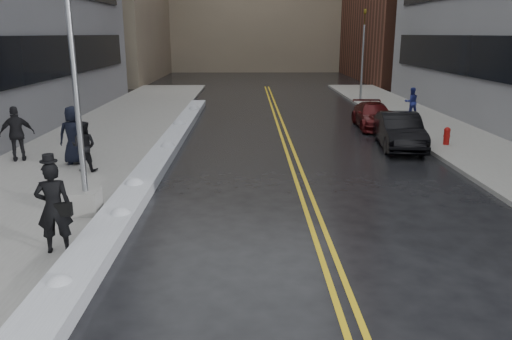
{
  "coord_description": "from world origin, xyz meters",
  "views": [
    {
      "loc": [
        0.81,
        -10.04,
        4.57
      ],
      "look_at": [
        1.0,
        1.92,
        1.3
      ],
      "focal_mm": 35.0,
      "sensor_mm": 36.0,
      "label": 1
    }
  ],
  "objects_px": {
    "pedestrian_east": "(411,102)",
    "car_black": "(399,131)",
    "pedestrian_c": "(74,135)",
    "lamppost": "(79,121)",
    "fire_hydrant": "(447,135)",
    "traffic_signal": "(363,52)",
    "car_maroon": "(374,116)",
    "pedestrian_fedora": "(54,208)",
    "pedestrian_b": "(84,146)",
    "pedestrian_d": "(17,134)"
  },
  "relations": [
    {
      "from": "lamppost",
      "to": "car_maroon",
      "type": "xyz_separation_m",
      "value": [
        10.4,
        12.64,
        -1.92
      ]
    },
    {
      "from": "pedestrian_c",
      "to": "pedestrian_east",
      "type": "relative_size",
      "value": 1.3
    },
    {
      "from": "pedestrian_east",
      "to": "fire_hydrant",
      "type": "bearing_deg",
      "value": 78.6
    },
    {
      "from": "traffic_signal",
      "to": "pedestrian_c",
      "type": "relative_size",
      "value": 2.94
    },
    {
      "from": "car_black",
      "to": "lamppost",
      "type": "bearing_deg",
      "value": -136.44
    },
    {
      "from": "lamppost",
      "to": "pedestrian_c",
      "type": "height_order",
      "value": "lamppost"
    },
    {
      "from": "fire_hydrant",
      "to": "pedestrian_c",
      "type": "xyz_separation_m",
      "value": [
        -14.26,
        -2.9,
        0.62
      ]
    },
    {
      "from": "pedestrian_c",
      "to": "car_maroon",
      "type": "relative_size",
      "value": 0.48
    },
    {
      "from": "fire_hydrant",
      "to": "car_black",
      "type": "xyz_separation_m",
      "value": [
        -1.97,
        0.04,
        0.17
      ]
    },
    {
      "from": "fire_hydrant",
      "to": "lamppost",
      "type": "bearing_deg",
      "value": -146.96
    },
    {
      "from": "pedestrian_b",
      "to": "pedestrian_d",
      "type": "xyz_separation_m",
      "value": [
        -2.81,
        1.43,
        0.14
      ]
    },
    {
      "from": "pedestrian_east",
      "to": "pedestrian_c",
      "type": "bearing_deg",
      "value": 29.51
    },
    {
      "from": "pedestrian_east",
      "to": "car_black",
      "type": "relative_size",
      "value": 0.36
    },
    {
      "from": "traffic_signal",
      "to": "pedestrian_east",
      "type": "distance_m",
      "value": 7.17
    },
    {
      "from": "pedestrian_fedora",
      "to": "pedestrian_d",
      "type": "height_order",
      "value": "pedestrian_d"
    },
    {
      "from": "car_maroon",
      "to": "pedestrian_d",
      "type": "bearing_deg",
      "value": -151.88
    },
    {
      "from": "pedestrian_b",
      "to": "car_black",
      "type": "xyz_separation_m",
      "value": [
        11.65,
        3.91,
        -0.27
      ]
    },
    {
      "from": "pedestrian_fedora",
      "to": "car_black",
      "type": "xyz_separation_m",
      "value": [
        10.23,
        10.33,
        -0.4
      ]
    },
    {
      "from": "lamppost",
      "to": "pedestrian_east",
      "type": "bearing_deg",
      "value": 49.49
    },
    {
      "from": "pedestrian_d",
      "to": "lamppost",
      "type": "bearing_deg",
      "value": 103.93
    },
    {
      "from": "lamppost",
      "to": "pedestrian_fedora",
      "type": "bearing_deg",
      "value": -87.5
    },
    {
      "from": "traffic_signal",
      "to": "pedestrian_d",
      "type": "height_order",
      "value": "traffic_signal"
    },
    {
      "from": "traffic_signal",
      "to": "car_black",
      "type": "bearing_deg",
      "value": -95.99
    },
    {
      "from": "car_maroon",
      "to": "pedestrian_fedora",
      "type": "bearing_deg",
      "value": -122.48
    },
    {
      "from": "fire_hydrant",
      "to": "pedestrian_fedora",
      "type": "xyz_separation_m",
      "value": [
        -12.2,
        -10.29,
        0.57
      ]
    },
    {
      "from": "pedestrian_b",
      "to": "pedestrian_c",
      "type": "distance_m",
      "value": 1.18
    },
    {
      "from": "lamppost",
      "to": "car_black",
      "type": "height_order",
      "value": "lamppost"
    },
    {
      "from": "fire_hydrant",
      "to": "traffic_signal",
      "type": "relative_size",
      "value": 0.12
    },
    {
      "from": "lamppost",
      "to": "traffic_signal",
      "type": "bearing_deg",
      "value": 61.79
    },
    {
      "from": "fire_hydrant",
      "to": "car_black",
      "type": "distance_m",
      "value": 1.97
    },
    {
      "from": "pedestrian_c",
      "to": "car_black",
      "type": "distance_m",
      "value": 12.65
    },
    {
      "from": "pedestrian_east",
      "to": "car_maroon",
      "type": "bearing_deg",
      "value": 40.26
    },
    {
      "from": "lamppost",
      "to": "pedestrian_d",
      "type": "distance_m",
      "value": 7.06
    },
    {
      "from": "fire_hydrant",
      "to": "pedestrian_b",
      "type": "height_order",
      "value": "pedestrian_b"
    },
    {
      "from": "lamppost",
      "to": "car_black",
      "type": "bearing_deg",
      "value": 37.87
    },
    {
      "from": "lamppost",
      "to": "car_black",
      "type": "xyz_separation_m",
      "value": [
        10.33,
        8.04,
        -1.81
      ]
    },
    {
      "from": "pedestrian_fedora",
      "to": "fire_hydrant",
      "type": "bearing_deg",
      "value": -153.18
    },
    {
      "from": "lamppost",
      "to": "pedestrian_east",
      "type": "height_order",
      "value": "lamppost"
    },
    {
      "from": "traffic_signal",
      "to": "pedestrian_d",
      "type": "distance_m",
      "value": 23.0
    },
    {
      "from": "car_black",
      "to": "traffic_signal",
      "type": "bearing_deg",
      "value": 89.69
    },
    {
      "from": "pedestrian_c",
      "to": "pedestrian_east",
      "type": "distance_m",
      "value": 18.3
    },
    {
      "from": "pedestrian_east",
      "to": "car_black",
      "type": "bearing_deg",
      "value": 64.24
    },
    {
      "from": "fire_hydrant",
      "to": "car_maroon",
      "type": "bearing_deg",
      "value": 112.26
    },
    {
      "from": "pedestrian_d",
      "to": "pedestrian_east",
      "type": "height_order",
      "value": "pedestrian_d"
    },
    {
      "from": "fire_hydrant",
      "to": "traffic_signal",
      "type": "bearing_deg",
      "value": 92.05
    },
    {
      "from": "lamppost",
      "to": "fire_hydrant",
      "type": "xyz_separation_m",
      "value": [
        12.3,
        8.0,
        -1.98
      ]
    },
    {
      "from": "lamppost",
      "to": "pedestrian_fedora",
      "type": "distance_m",
      "value": 2.69
    },
    {
      "from": "fire_hydrant",
      "to": "pedestrian_b",
      "type": "xyz_separation_m",
      "value": [
        -13.62,
        -3.87,
        0.44
      ]
    },
    {
      "from": "pedestrian_east",
      "to": "car_maroon",
      "type": "distance_m",
      "value": 3.92
    },
    {
      "from": "pedestrian_c",
      "to": "car_black",
      "type": "bearing_deg",
      "value": -177.06
    }
  ]
}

